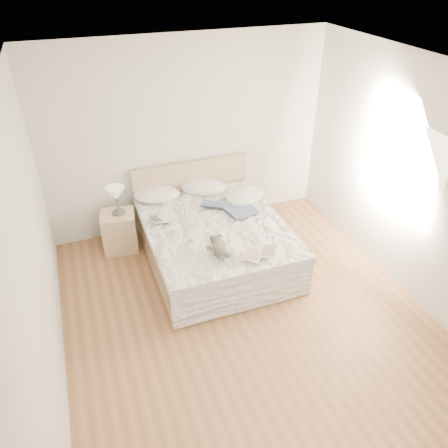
% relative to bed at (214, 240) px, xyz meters
% --- Properties ---
extents(floor, '(4.00, 4.50, 0.00)m').
position_rel_bed_xyz_m(floor, '(0.00, -1.19, -0.31)').
color(floor, brown).
rests_on(floor, ground).
extents(ceiling, '(4.00, 4.50, 0.00)m').
position_rel_bed_xyz_m(ceiling, '(0.00, -1.19, 2.39)').
color(ceiling, silver).
rests_on(ceiling, ground).
extents(wall_back, '(4.00, 0.02, 2.70)m').
position_rel_bed_xyz_m(wall_back, '(0.00, 1.06, 1.04)').
color(wall_back, silver).
rests_on(wall_back, ground).
extents(wall_front, '(4.00, 0.02, 2.70)m').
position_rel_bed_xyz_m(wall_front, '(0.00, -3.44, 1.04)').
color(wall_front, silver).
rests_on(wall_front, ground).
extents(wall_left, '(0.02, 4.50, 2.70)m').
position_rel_bed_xyz_m(wall_left, '(-2.00, -1.19, 1.04)').
color(wall_left, silver).
rests_on(wall_left, ground).
extents(wall_right, '(0.02, 4.50, 2.70)m').
position_rel_bed_xyz_m(wall_right, '(2.00, -1.19, 1.04)').
color(wall_right, silver).
rests_on(wall_right, ground).
extents(window, '(0.02, 1.30, 1.10)m').
position_rel_bed_xyz_m(window, '(1.99, -0.89, 1.14)').
color(window, white).
rests_on(window, wall_right).
extents(bed, '(1.72, 2.14, 1.00)m').
position_rel_bed_xyz_m(bed, '(0.00, 0.00, 0.00)').
color(bed, tan).
rests_on(bed, floor).
extents(nightstand, '(0.50, 0.46, 0.56)m').
position_rel_bed_xyz_m(nightstand, '(-1.13, 0.67, -0.03)').
color(nightstand, tan).
rests_on(nightstand, floor).
extents(table_lamp, '(0.26, 0.26, 0.39)m').
position_rel_bed_xyz_m(table_lamp, '(-1.10, 0.68, 0.53)').
color(table_lamp, '#46413D').
rests_on(table_lamp, nightstand).
extents(pillow_left, '(0.74, 0.60, 0.19)m').
position_rel_bed_xyz_m(pillow_left, '(-0.54, 0.87, 0.33)').
color(pillow_left, white).
rests_on(pillow_left, bed).
extents(pillow_middle, '(0.81, 0.73, 0.20)m').
position_rel_bed_xyz_m(pillow_middle, '(0.14, 0.87, 0.33)').
color(pillow_middle, white).
rests_on(pillow_middle, bed).
extents(pillow_right, '(0.74, 0.64, 0.18)m').
position_rel_bed_xyz_m(pillow_right, '(0.60, 0.40, 0.33)').
color(pillow_right, silver).
rests_on(pillow_right, bed).
extents(blouse, '(0.70, 0.73, 0.02)m').
position_rel_bed_xyz_m(blouse, '(0.40, 0.19, 0.32)').
color(blouse, navy).
rests_on(blouse, bed).
extents(photo_book, '(0.33, 0.26, 0.02)m').
position_rel_bed_xyz_m(photo_book, '(-0.63, 0.23, 0.32)').
color(photo_book, silver).
rests_on(photo_book, bed).
extents(childrens_book, '(0.49, 0.45, 0.03)m').
position_rel_bed_xyz_m(childrens_book, '(0.27, -0.87, 0.32)').
color(childrens_book, '#F7EDC4').
rests_on(childrens_book, bed).
extents(teddy_bear, '(0.24, 0.32, 0.16)m').
position_rel_bed_xyz_m(teddy_bear, '(-0.17, -0.74, 0.34)').
color(teddy_bear, '#585245').
rests_on(teddy_bear, bed).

